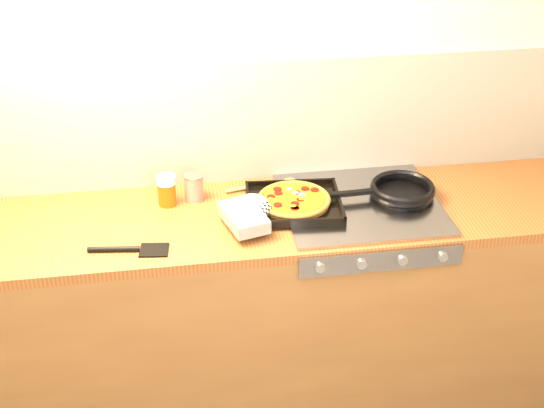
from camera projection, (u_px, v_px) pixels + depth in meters
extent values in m
plane|color=beige|center=(234.00, 99.00, 2.95)|extent=(3.20, 0.00, 3.20)
cube|color=white|center=(235.00, 124.00, 2.99)|extent=(3.20, 0.02, 0.50)
cube|color=brown|center=(247.00, 313.00, 3.10)|extent=(3.20, 0.60, 0.86)
cube|color=brown|center=(245.00, 219.00, 2.88)|extent=(3.20, 0.60, 0.04)
cube|color=gray|center=(381.00, 260.00, 2.70)|extent=(0.60, 0.03, 0.08)
cylinder|color=#A5A5AA|center=(320.00, 268.00, 2.65)|extent=(0.04, 0.02, 0.04)
cylinder|color=#A5A5AA|center=(362.00, 264.00, 2.67)|extent=(0.04, 0.02, 0.04)
cylinder|color=#A5A5AA|center=(403.00, 260.00, 2.69)|extent=(0.04, 0.02, 0.04)
cylinder|color=#A5A5AA|center=(443.00, 256.00, 2.71)|extent=(0.04, 0.02, 0.04)
cube|color=gray|center=(361.00, 204.00, 2.92)|extent=(0.60, 0.56, 0.02)
cube|color=black|center=(294.00, 205.00, 2.89)|extent=(0.38, 0.34, 0.01)
cube|color=black|center=(290.00, 182.00, 3.02)|extent=(0.36, 0.04, 0.02)
cube|color=black|center=(298.00, 222.00, 2.76)|extent=(0.36, 0.04, 0.02)
cube|color=black|center=(339.00, 199.00, 2.90)|extent=(0.04, 0.31, 0.02)
cube|color=black|center=(248.00, 203.00, 2.87)|extent=(0.04, 0.31, 0.02)
cylinder|color=olive|center=(294.00, 201.00, 2.89)|extent=(0.29, 0.29, 0.02)
torus|color=olive|center=(294.00, 199.00, 2.88)|extent=(0.30, 0.30, 0.02)
cylinder|color=#C07617|center=(294.00, 199.00, 2.88)|extent=(0.25, 0.25, 0.01)
cylinder|color=maroon|center=(301.00, 199.00, 2.87)|extent=(0.03, 0.03, 0.00)
cylinder|color=maroon|center=(277.00, 189.00, 2.93)|extent=(0.03, 0.03, 0.00)
cylinder|color=maroon|center=(295.00, 208.00, 2.81)|extent=(0.03, 0.03, 0.00)
cylinder|color=maroon|center=(271.00, 197.00, 2.88)|extent=(0.03, 0.03, 0.00)
cylinder|color=maroon|center=(305.00, 189.00, 2.94)|extent=(0.03, 0.03, 0.00)
cylinder|color=maroon|center=(296.00, 192.00, 2.91)|extent=(0.03, 0.03, 0.00)
cylinder|color=maroon|center=(278.00, 205.00, 2.83)|extent=(0.03, 0.03, 0.00)
cylinder|color=maroon|center=(315.00, 190.00, 2.93)|extent=(0.03, 0.03, 0.00)
cylinder|color=maroon|center=(295.00, 208.00, 2.81)|extent=(0.03, 0.03, 0.00)
cylinder|color=maroon|center=(295.00, 204.00, 2.84)|extent=(0.03, 0.03, 0.00)
cylinder|color=maroon|center=(278.00, 193.00, 2.91)|extent=(0.03, 0.03, 0.00)
ellipsoid|color=#EAA416|center=(276.00, 200.00, 2.86)|extent=(0.03, 0.02, 0.01)
ellipsoid|color=#EAA416|center=(271.00, 199.00, 2.86)|extent=(0.03, 0.02, 0.01)
ellipsoid|color=#EAA416|center=(291.00, 192.00, 2.91)|extent=(0.03, 0.02, 0.01)
ellipsoid|color=#EAA416|center=(289.00, 188.00, 2.94)|extent=(0.03, 0.02, 0.01)
ellipsoid|color=#EAA416|center=(293.00, 206.00, 2.82)|extent=(0.03, 0.02, 0.01)
ellipsoid|color=#EAA416|center=(302.00, 199.00, 2.86)|extent=(0.03, 0.02, 0.01)
ellipsoid|color=#EAA416|center=(299.00, 197.00, 2.88)|extent=(0.03, 0.02, 0.01)
ellipsoid|color=#EAA416|center=(277.00, 201.00, 2.85)|extent=(0.03, 0.02, 0.01)
ellipsoid|color=#EAA416|center=(294.00, 189.00, 2.93)|extent=(0.03, 0.02, 0.01)
ellipsoid|color=silver|center=(290.00, 189.00, 2.94)|extent=(0.03, 0.03, 0.01)
ellipsoid|color=silver|center=(295.00, 193.00, 2.91)|extent=(0.03, 0.03, 0.01)
ellipsoid|color=silver|center=(302.00, 195.00, 2.90)|extent=(0.03, 0.03, 0.01)
cube|color=black|center=(244.00, 217.00, 2.75)|extent=(0.18, 0.24, 0.05)
ellipsoid|color=black|center=(252.00, 203.00, 2.84)|extent=(0.14, 0.14, 0.05)
cylinder|color=black|center=(262.00, 213.00, 2.78)|extent=(0.08, 0.10, 0.05)
cylinder|color=black|center=(402.00, 194.00, 2.96)|extent=(0.24, 0.24, 0.01)
torus|color=black|center=(402.00, 189.00, 2.95)|extent=(0.27, 0.27, 0.03)
cube|color=black|center=(353.00, 193.00, 2.92)|extent=(0.18, 0.03, 0.02)
cylinder|color=#980C0C|center=(194.00, 187.00, 2.94)|extent=(0.08, 0.08, 0.10)
cylinder|color=#B2B2B7|center=(193.00, 176.00, 2.92)|extent=(0.09, 0.09, 0.01)
cylinder|color=#B2B2B7|center=(195.00, 199.00, 2.97)|extent=(0.09, 0.09, 0.01)
cylinder|color=#CB4A0B|center=(167.00, 194.00, 2.91)|extent=(0.07, 0.07, 0.09)
cylinder|color=silver|center=(166.00, 180.00, 2.88)|extent=(0.08, 0.08, 0.03)
cylinder|color=tan|center=(257.00, 186.00, 3.04)|extent=(0.26, 0.06, 0.02)
ellipsoid|color=tan|center=(290.00, 181.00, 3.08)|extent=(0.06, 0.05, 0.02)
cube|color=black|center=(154.00, 250.00, 2.65)|extent=(0.11, 0.10, 0.01)
cylinder|color=black|center=(113.00, 249.00, 2.65)|extent=(0.18, 0.04, 0.02)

